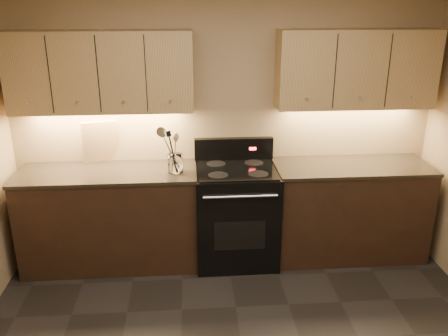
# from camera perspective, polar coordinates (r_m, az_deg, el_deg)

# --- Properties ---
(wall_back) EXTENTS (4.00, 0.04, 2.60)m
(wall_back) POSITION_cam_1_polar(r_m,az_deg,el_deg) (4.54, 0.14, 5.67)
(wall_back) COLOR tan
(wall_back) RESTS_ON ground
(counter_left) EXTENTS (1.62, 0.62, 0.93)m
(counter_left) POSITION_cam_1_polar(r_m,az_deg,el_deg) (4.59, -13.45, -5.83)
(counter_left) COLOR black
(counter_left) RESTS_ON ground
(counter_right) EXTENTS (1.46, 0.62, 0.93)m
(counter_right) POSITION_cam_1_polar(r_m,az_deg,el_deg) (4.78, 14.72, -4.88)
(counter_right) COLOR black
(counter_right) RESTS_ON ground
(stove) EXTENTS (0.76, 0.68, 1.14)m
(stove) POSITION_cam_1_polar(r_m,az_deg,el_deg) (4.53, 1.46, -5.44)
(stove) COLOR black
(stove) RESTS_ON ground
(upper_cab_left) EXTENTS (1.60, 0.30, 0.70)m
(upper_cab_left) POSITION_cam_1_polar(r_m,az_deg,el_deg) (4.34, -14.60, 11.12)
(upper_cab_left) COLOR tan
(upper_cab_left) RESTS_ON wall_back
(upper_cab_right) EXTENTS (1.44, 0.30, 0.70)m
(upper_cab_right) POSITION_cam_1_polar(r_m,az_deg,el_deg) (4.54, 15.62, 11.40)
(upper_cab_right) COLOR tan
(upper_cab_right) RESTS_ON wall_back
(outlet_plate) EXTENTS (0.08, 0.01, 0.12)m
(outlet_plate) POSITION_cam_1_polar(r_m,az_deg,el_deg) (4.67, -16.00, 2.99)
(outlet_plate) COLOR #B2B5BA
(outlet_plate) RESTS_ON wall_back
(utensil_crock) EXTENTS (0.14, 0.14, 0.17)m
(utensil_crock) POSITION_cam_1_polar(r_m,az_deg,el_deg) (4.27, -5.87, 0.52)
(utensil_crock) COLOR white
(utensil_crock) RESTS_ON counter_left
(cutting_board) EXTENTS (0.34, 0.16, 0.41)m
(cutting_board) POSITION_cam_1_polar(r_m,az_deg,el_deg) (4.60, -14.67, 3.07)
(cutting_board) COLOR tan
(cutting_board) RESTS_ON counter_left
(wooden_spoon) EXTENTS (0.11, 0.16, 0.34)m
(wooden_spoon) POSITION_cam_1_polar(r_m,az_deg,el_deg) (4.23, -6.28, 1.80)
(wooden_spoon) COLOR tan
(wooden_spoon) RESTS_ON utensil_crock
(black_turner) EXTENTS (0.17, 0.15, 0.39)m
(black_turner) POSITION_cam_1_polar(r_m,az_deg,el_deg) (4.22, -5.79, 2.10)
(black_turner) COLOR black
(black_turner) RESTS_ON utensil_crock
(steel_spatula) EXTENTS (0.25, 0.13, 0.40)m
(steel_spatula) POSITION_cam_1_polar(r_m,az_deg,el_deg) (4.24, -5.46, 2.31)
(steel_spatula) COLOR silver
(steel_spatula) RESTS_ON utensil_crock
(steel_skimmer) EXTENTS (0.25, 0.20, 0.41)m
(steel_skimmer) POSITION_cam_1_polar(r_m,az_deg,el_deg) (4.20, -5.57, 2.24)
(steel_skimmer) COLOR silver
(steel_skimmer) RESTS_ON utensil_crock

